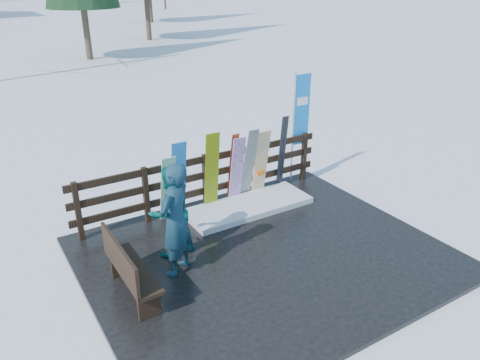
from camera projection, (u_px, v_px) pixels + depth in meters
ground at (265, 258)px, 8.24m from camera, size 700.00×700.00×0.00m
deck at (265, 256)px, 8.22m from camera, size 6.00×5.00×0.08m
fence at (205, 177)px, 9.64m from camera, size 5.60×0.10×1.15m
snow_patch at (248, 206)px, 9.75m from camera, size 2.66×1.00×0.12m
bench at (128, 268)px, 6.93m from camera, size 0.41×1.50×0.97m
snowboard_0 at (178, 181)px, 9.07m from camera, size 0.30×0.32×1.65m
snowboard_1 at (168, 189)px, 9.01m from camera, size 0.28×0.34×1.40m
snowboard_2 at (212, 172)px, 9.41m from camera, size 0.30×0.21×1.68m
snowboard_3 at (237, 170)px, 9.74m from camera, size 0.29×0.28×1.49m
snowboard_4 at (249, 164)px, 9.86m from camera, size 0.26×0.38×1.62m
snowboard_5 at (261, 164)px, 10.02m from camera, size 0.32×0.27×1.53m
ski_pair_a at (233, 168)px, 9.75m from camera, size 0.17×0.29×1.57m
ski_pair_b at (282, 153)px, 10.33m from camera, size 0.17×0.18×1.72m
rental_flag at (300, 114)px, 10.47m from camera, size 0.45×0.04×2.60m
person_front at (176, 220)px, 7.35m from camera, size 0.84×0.77×1.92m
person_back at (171, 212)px, 7.91m from camera, size 0.88×0.73×1.64m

